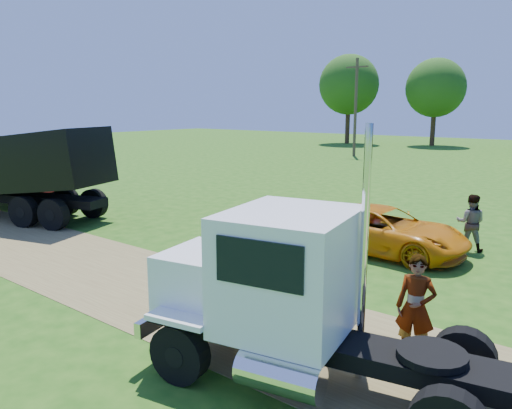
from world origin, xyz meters
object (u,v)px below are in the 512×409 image
Objects in this scene: orange_pickup at (383,230)px; spectator_a at (416,308)px; white_semi_tractor at (294,297)px; black_dump_truck at (17,168)px.

spectator_a reaches higher than orange_pickup.
spectator_a is at bearing 45.02° from white_semi_tractor.
orange_pickup is 6.93m from spectator_a.
black_dump_truck is at bearing 109.64° from orange_pickup.
white_semi_tractor is 8.32m from orange_pickup.
black_dump_truck reaches higher than spectator_a.
black_dump_truck reaches higher than orange_pickup.
orange_pickup is at bearing 0.56° from black_dump_truck.
white_semi_tractor is at bearing -29.77° from black_dump_truck.
black_dump_truck is 4.55× the size of spectator_a.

